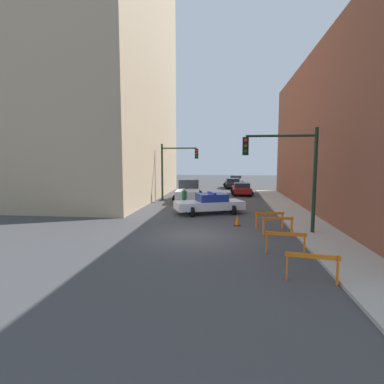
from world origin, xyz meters
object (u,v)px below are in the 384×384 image
Objects in this scene: traffic_light_far at (174,164)px; white_truck at (188,191)px; parked_car_far at (235,179)px; barrier_front at (312,263)px; traffic_light_near at (291,164)px; pedestrian_crossing at (184,199)px; parked_car_mid at (233,183)px; traffic_cone at (237,220)px; barrier_corner at (270,217)px; police_car at (210,203)px; parked_car_near at (242,189)px; barrier_mid at (285,239)px; barrier_back at (278,223)px.

white_truck is (1.35, 0.05, -2.49)m from traffic_light_far.
parked_car_far reaches higher than barrier_front.
parked_car_far is (-1.88, 32.05, -2.86)m from traffic_light_near.
parked_car_mid is at bearing -156.52° from pedestrian_crossing.
barrier_front is at bearing -75.59° from traffic_cone.
barrier_front is at bearing -87.88° from barrier_corner.
police_car is 2.30m from pedestrian_crossing.
parked_car_near reaches higher than barrier_front.
parked_car_near is at bearing 92.68° from barrier_front.
white_truck is at bearing 2.14° from traffic_light_far.
parked_car_near reaches higher than barrier_mid.
traffic_light_far is 21.33m from parked_car_far.
pedestrian_crossing is 2.53× the size of traffic_cone.
parked_car_near is 20.40m from barrier_mid.
traffic_light_near is 2.99m from barrier_back.
white_truck reaches higher than police_car.
barrier_corner is at bearing -88.94° from parked_car_near.
traffic_light_far is at bearing -118.28° from parked_car_mid.
barrier_front is 8.07m from traffic_cone.
barrier_back and barrier_corner have the same top height.
police_car is at bearing -105.06° from parked_car_near.
white_truck is at bearing 110.96° from barrier_mid.
parked_car_far reaches higher than barrier_back.
pedestrian_crossing is 11.36m from barrier_mid.
barrier_front is at bearing -67.34° from traffic_light_far.
traffic_light_near is at bearing 76.84° from barrier_mid.
barrier_corner is at bearing -161.30° from police_car.
traffic_cone is at bearing -175.85° from police_car.
traffic_light_far is at bearing -109.66° from parked_car_far.
traffic_cone is (3.76, -4.85, -0.54)m from pedestrian_crossing.
traffic_cone is at bearing -94.74° from parked_car_mid.
pedestrian_crossing is (-6.29, 6.48, -2.67)m from traffic_light_near.
barrier_mid is at bearing -91.03° from parked_car_far.
police_car is 4.11m from traffic_cone.
traffic_cone is (-1.93, 1.93, -0.30)m from barrier_back.
police_car reaches higher than parked_car_near.
white_truck is 16.41m from barrier_mid.
barrier_back is at bearing 86.12° from barrier_mid.
parked_car_near is 2.75× the size of barrier_front.
traffic_light_far is 17.12m from barrier_mid.
barrier_corner is (1.09, -30.87, -0.06)m from parked_car_far.
barrier_mid is at bearing 179.99° from police_car.
white_truck reaches higher than parked_car_far.
parked_car_mid is at bearing 66.28° from traffic_light_far.
pedestrian_crossing is 6.16m from traffic_cone.
traffic_light_far reaches higher than barrier_front.
police_car reaches higher than barrier_front.
traffic_light_near is 3.29× the size of barrier_back.
barrier_front is 2.73m from barrier_mid.
parked_car_near is 2.73× the size of barrier_mid.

